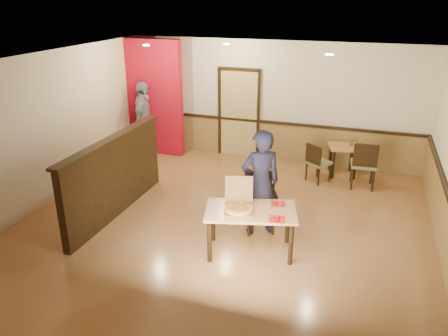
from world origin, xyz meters
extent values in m
plane|color=#A36E3F|center=(0.00, 0.00, 0.00)|extent=(7.00, 7.00, 0.00)
plane|color=black|center=(0.00, 0.00, 2.80)|extent=(7.00, 7.00, 0.00)
plane|color=beige|center=(0.00, 3.50, 1.40)|extent=(7.00, 0.00, 7.00)
plane|color=beige|center=(-3.50, 0.00, 1.40)|extent=(0.00, 7.00, 7.00)
cube|color=olive|center=(0.00, 3.47, 0.45)|extent=(7.00, 0.04, 0.90)
cube|color=black|center=(0.00, 3.45, 0.92)|extent=(7.00, 0.06, 0.06)
cube|color=olive|center=(3.47, 0.00, 0.45)|extent=(0.04, 7.00, 0.90)
cube|color=tan|center=(-0.80, 3.46, 1.05)|extent=(0.90, 0.06, 2.10)
cube|color=black|center=(-2.00, -0.20, 0.70)|extent=(0.14, 3.00, 1.40)
cube|color=black|center=(-2.00, -0.20, 1.42)|extent=(0.20, 3.10, 0.05)
cube|color=#A80C1F|center=(-2.90, 3.00, 1.40)|extent=(1.60, 0.20, 2.78)
cylinder|color=#FFDCB2|center=(-2.30, 1.80, 2.78)|extent=(0.14, 0.14, 0.02)
cylinder|color=#FFDCB2|center=(-0.80, 2.50, 2.78)|extent=(0.14, 0.14, 0.02)
cylinder|color=#FFDCB2|center=(1.40, 1.50, 2.78)|extent=(0.14, 0.14, 0.02)
cube|color=tan|center=(0.65, -0.70, 0.71)|extent=(1.52, 1.10, 0.04)
cylinder|color=black|center=(0.15, -1.15, 0.34)|extent=(0.07, 0.07, 0.69)
cylinder|color=black|center=(-0.01, -0.56, 0.34)|extent=(0.07, 0.07, 0.69)
cylinder|color=black|center=(1.31, -0.84, 0.34)|extent=(0.07, 0.07, 0.69)
cylinder|color=black|center=(1.15, -0.24, 0.34)|extent=(0.07, 0.07, 0.69)
cube|color=olive|center=(0.61, 0.02, 0.49)|extent=(0.64, 0.64, 0.06)
cube|color=black|center=(0.53, 0.23, 0.75)|extent=(0.44, 0.22, 0.46)
cylinder|color=black|center=(0.51, -0.24, 0.21)|extent=(0.05, 0.05, 0.42)
cylinder|color=black|center=(0.35, 0.13, 0.21)|extent=(0.05, 0.05, 0.42)
cylinder|color=black|center=(0.88, -0.08, 0.21)|extent=(0.05, 0.05, 0.42)
cylinder|color=black|center=(0.72, 0.28, 0.21)|extent=(0.05, 0.05, 0.42)
cube|color=olive|center=(1.29, 2.44, 0.42)|extent=(0.59, 0.59, 0.06)
cube|color=black|center=(1.18, 2.28, 0.65)|extent=(0.35, 0.26, 0.40)
cylinder|color=black|center=(1.53, 2.48, 0.18)|extent=(0.04, 0.04, 0.37)
cylinder|color=black|center=(1.33, 2.20, 0.18)|extent=(0.04, 0.04, 0.37)
cylinder|color=black|center=(1.25, 2.68, 0.18)|extent=(0.04, 0.04, 0.37)
cylinder|color=black|center=(1.05, 2.40, 0.18)|extent=(0.04, 0.04, 0.37)
cube|color=olive|center=(2.19, 2.44, 0.50)|extent=(0.54, 0.54, 0.07)
cube|color=black|center=(2.21, 2.21, 0.77)|extent=(0.48, 0.09, 0.48)
cylinder|color=black|center=(2.38, 2.67, 0.22)|extent=(0.05, 0.05, 0.43)
cylinder|color=black|center=(2.42, 2.25, 0.22)|extent=(0.05, 0.05, 0.43)
cylinder|color=black|center=(1.97, 2.63, 0.22)|extent=(0.05, 0.05, 0.43)
cylinder|color=black|center=(2.00, 2.22, 0.22)|extent=(0.05, 0.05, 0.43)
cube|color=tan|center=(1.74, 2.99, 0.65)|extent=(0.75, 0.75, 0.04)
cylinder|color=black|center=(1.57, 2.71, 0.31)|extent=(0.07, 0.07, 0.63)
cylinder|color=black|center=(1.46, 3.16, 0.31)|extent=(0.07, 0.07, 0.63)
cylinder|color=black|center=(2.02, 2.82, 0.31)|extent=(0.07, 0.07, 0.63)
cylinder|color=black|center=(1.91, 3.27, 0.31)|extent=(0.07, 0.07, 0.63)
imported|color=black|center=(0.63, -0.06, 0.90)|extent=(0.79, 0.72, 1.80)
imported|color=gray|center=(-3.00, 2.74, 0.92)|extent=(0.69, 1.15, 1.83)
cube|color=brown|center=(0.49, -0.79, 0.74)|extent=(0.53, 0.53, 0.03)
cube|color=brown|center=(0.42, -0.55, 0.97)|extent=(0.43, 0.20, 0.42)
cylinder|color=#DDA450|center=(0.49, -0.79, 0.77)|extent=(0.48, 0.48, 0.03)
cube|color=red|center=(1.09, -0.87, 0.73)|extent=(0.27, 0.27, 0.01)
cylinder|color=white|center=(1.06, -0.87, 0.74)|extent=(0.04, 0.20, 0.01)
cube|color=white|center=(1.12, -0.87, 0.73)|extent=(0.05, 0.21, 0.00)
cube|color=red|center=(1.00, -0.38, 0.73)|extent=(0.26, 0.26, 0.00)
cylinder|color=white|center=(0.97, -0.38, 0.74)|extent=(0.05, 0.18, 0.01)
cube|color=white|center=(1.03, -0.38, 0.73)|extent=(0.06, 0.19, 0.00)
cylinder|color=brown|center=(1.88, 3.06, 0.74)|extent=(0.06, 0.06, 0.15)
camera|label=1|loc=(2.15, -6.38, 3.76)|focal=35.00mm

